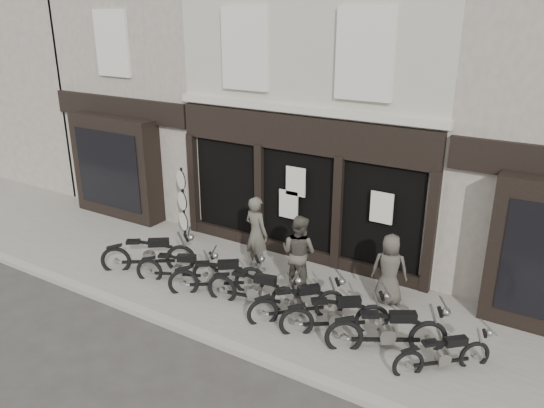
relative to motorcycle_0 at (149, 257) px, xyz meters
The scene contains 18 objects.
ground_plane 2.86m from the motorcycle_0, ahead, with size 90.00×90.00×0.00m, color #2D2B28.
pavement 2.90m from the motorcycle_0, 11.85° to the left, with size 30.00×4.20×0.12m, color #69645C.
kerb 3.24m from the motorcycle_0, 29.05° to the right, with size 30.00×0.25×0.13m, color gray.
central_building 7.27m from the motorcycle_0, 63.52° to the left, with size 7.30×6.22×8.34m.
neighbour_left 7.52m from the motorcycle_0, 122.37° to the left, with size 5.60×6.73×8.34m.
filler_left 13.50m from the motorcycle_0, 154.05° to the left, with size 11.00×6.00×8.20m, color gray.
motorcycle_0 is the anchor object (origin of this frame).
motorcycle_1 1.04m from the motorcycle_0, ahead, with size 1.92×1.13×0.99m.
motorcycle_2 2.17m from the motorcycle_0, ahead, with size 1.94×1.58×1.08m.
motorcycle_3 3.24m from the motorcycle_0, ahead, with size 2.23×0.79×1.08m.
motorcycle_4 4.31m from the motorcycle_0, ahead, with size 1.68×1.71×1.03m.
motorcycle_5 5.22m from the motorcycle_0, ahead, with size 1.96×1.55×1.09m.
motorcycle_6 6.33m from the motorcycle_0, ahead, with size 2.13×1.48×1.13m.
motorcycle_7 7.41m from the motorcycle_0, ahead, with size 1.54×1.48×0.92m.
man_left 2.79m from the motorcycle_0, 32.09° to the left, with size 0.71×0.46×1.94m, color #46433A.
man_centre 3.89m from the motorcycle_0, 17.24° to the left, with size 0.89×0.69×1.83m, color #423E35.
man_right 5.95m from the motorcycle_0, 15.97° to the left, with size 0.80×0.52×1.63m, color #3C3832.
advert_sign_post 2.17m from the motorcycle_0, 106.14° to the left, with size 0.51×0.35×2.21m.
Camera 1 is at (6.23, -8.33, 6.30)m, focal length 35.00 mm.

